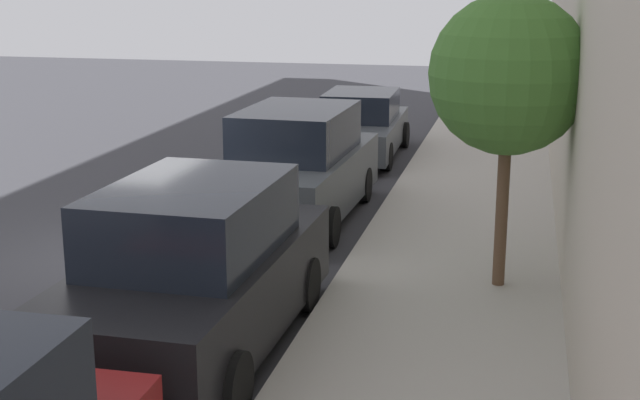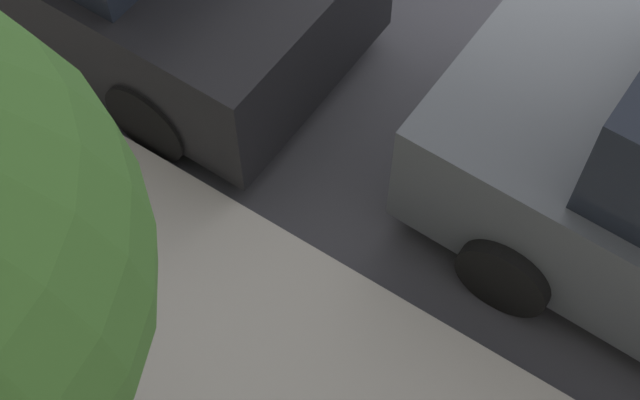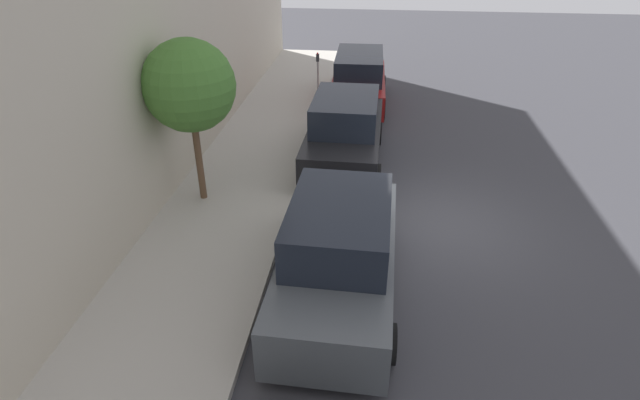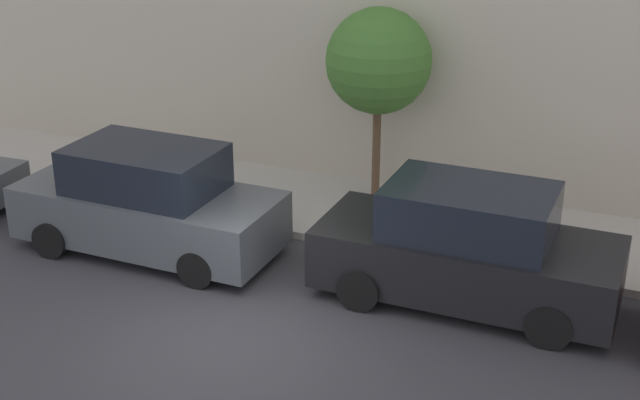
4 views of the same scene
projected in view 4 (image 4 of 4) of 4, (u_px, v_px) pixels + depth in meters
ground_plane at (230, 335)px, 13.55m from camera, size 60.00×60.00×0.00m
sidewalk at (346, 209)px, 17.82m from camera, size 3.05×32.00×0.15m
parked_suv_second at (467, 249)px, 14.19m from camera, size 2.08×4.83×1.98m
parked_suv_third at (148, 203)px, 15.93m from camera, size 2.09×4.85×1.98m
street_tree at (379, 61)px, 17.16m from camera, size 2.07×2.07×3.86m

